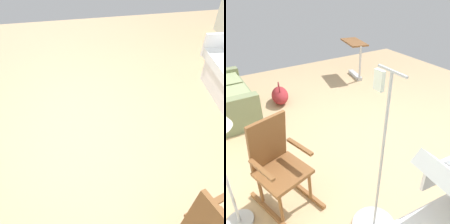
% 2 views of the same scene
% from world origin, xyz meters
% --- Properties ---
extents(ground_plane, '(7.13, 7.13, 0.00)m').
position_xyz_m(ground_plane, '(0.00, 0.00, 0.00)').
color(ground_plane, tan).
extents(rocking_chair, '(0.86, 0.67, 1.05)m').
position_xyz_m(rocking_chair, '(-0.61, 1.70, 0.50)').
color(rocking_chair, brown).
rests_on(rocking_chair, ground).
extents(overbed_table, '(0.88, 0.56, 0.84)m').
position_xyz_m(overbed_table, '(2.09, -1.18, 0.53)').
color(overbed_table, '#B2B5BA').
rests_on(overbed_table, ground).
extents(duffel_bag, '(0.62, 0.45, 0.43)m').
position_xyz_m(duffel_bag, '(1.69, 0.89, 0.15)').
color(duffel_bag, maroon).
rests_on(duffel_bag, ground).
extents(iv_pole, '(0.44, 0.44, 1.69)m').
position_xyz_m(iv_pole, '(-1.43, 1.03, 0.25)').
color(iv_pole, '#B2B5BA').
rests_on(iv_pole, ground).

